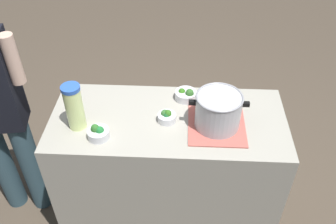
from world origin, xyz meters
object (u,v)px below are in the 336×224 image
Objects in this scene: cooking_pot at (218,110)px; broccoli_bowl_back at (186,95)px; broccoli_bowl_front at (98,133)px; broccoli_bowl_center at (167,116)px; lemonade_pitcher at (74,107)px.

broccoli_bowl_back is at bearing -52.91° from cooking_pot.
broccoli_bowl_front is at bearing 37.57° from broccoli_bowl_back.
broccoli_bowl_front reaches higher than broccoli_bowl_back.
cooking_pot reaches higher than broccoli_bowl_center.
lemonade_pitcher is 0.68m from broccoli_bowl_back.
cooking_pot is 2.48× the size of broccoli_bowl_back.
lemonade_pitcher reaches higher than broccoli_bowl_front.
broccoli_bowl_front is 0.91× the size of broccoli_bowl_back.
broccoli_bowl_back is (-0.61, -0.28, -0.11)m from lemonade_pitcher.
broccoli_bowl_center is 0.24m from broccoli_bowl_back.
cooking_pot is at bearing -168.85° from broccoli_bowl_front.
lemonade_pitcher is at bearing 3.21° from cooking_pot.
cooking_pot is 3.09× the size of broccoli_bowl_center.
lemonade_pitcher is at bearing 8.10° from broccoli_bowl_center.
cooking_pot is 0.31m from broccoli_bowl_back.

